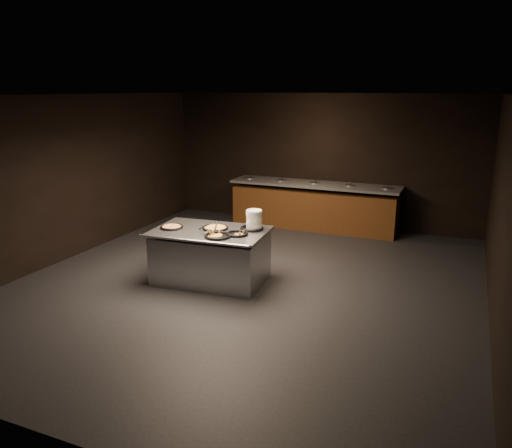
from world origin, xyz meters
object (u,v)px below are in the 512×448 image
(pan_veggie_whole, at_px, (172,227))
(pan_cheese_whole, at_px, (215,228))
(serving_counter, at_px, (211,257))
(plate_stack, at_px, (254,220))

(pan_veggie_whole, distance_m, pan_cheese_whole, 0.70)
(pan_veggie_whole, relative_size, pan_cheese_whole, 0.88)
(serving_counter, relative_size, pan_cheese_whole, 4.53)
(serving_counter, distance_m, plate_stack, 0.91)
(plate_stack, bearing_deg, pan_cheese_whole, -159.75)
(pan_cheese_whole, bearing_deg, serving_counter, -122.17)
(plate_stack, distance_m, pan_veggie_whole, 1.32)
(plate_stack, bearing_deg, serving_counter, -154.89)
(serving_counter, xyz_separation_m, pan_veggie_whole, (-0.61, -0.14, 0.46))
(plate_stack, height_order, pan_cheese_whole, plate_stack)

